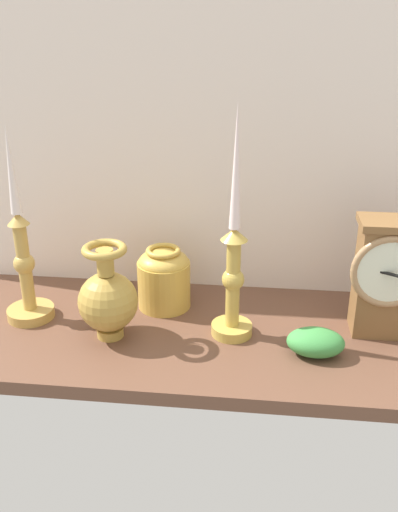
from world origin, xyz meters
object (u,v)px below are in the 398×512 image
candlestick_tall_center (24,265)px  brass_vase_bulbous (108,298)px  brass_vase_jar (164,277)px  candlestick_tall_left (233,268)px  mantel_clock (386,276)px

candlestick_tall_center → brass_vase_bulbous: size_ratio=2.09×
brass_vase_bulbous → brass_vase_jar: (7.38, 11.55, -1.22)cm
candlestick_tall_center → brass_vase_jar: size_ratio=2.98×
candlestick_tall_left → candlestick_tall_center: bearing=177.4°
mantel_clock → brass_vase_bulbous: bearing=-172.2°
brass_vase_bulbous → candlestick_tall_center: bearing=163.7°
mantel_clock → brass_vase_jar: (-38.00, 5.31, -4.69)cm
mantel_clock → candlestick_tall_left: (-24.93, -3.23, 1.64)cm
mantel_clock → brass_vase_jar: 38.65cm
mantel_clock → candlestick_tall_left: size_ratio=0.52×
mantel_clock → candlestick_tall_center: (-61.23, -1.60, -0.35)cm
candlestick_tall_center → brass_vase_bulbous: (15.86, -4.65, -3.11)cm
mantel_clock → candlestick_tall_left: candlestick_tall_left is taller
mantel_clock → candlestick_tall_left: 25.19cm
candlestick_tall_left → candlestick_tall_center: (-36.31, 1.63, -1.99)cm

